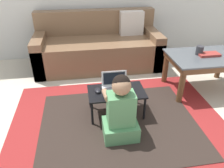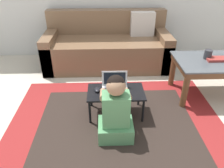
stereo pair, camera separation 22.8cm
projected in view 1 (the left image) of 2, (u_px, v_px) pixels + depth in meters
name	position (u px, v px, depth m)	size (l,w,h in m)	color
ground_plane	(110.00, 116.00, 2.39)	(16.00, 16.00, 0.00)	beige
area_rug	(119.00, 123.00, 2.27)	(2.23, 1.74, 0.01)	maroon
couch	(98.00, 48.00, 3.38)	(1.86, 0.82, 0.80)	brown
coffee_table	(206.00, 61.00, 2.69)	(0.91, 0.61, 0.47)	#4C5156
laptop_desk	(116.00, 94.00, 2.29)	(0.59, 0.35, 0.29)	black
laptop	(115.00, 87.00, 2.28)	(0.27, 0.18, 0.19)	silver
computer_mouse	(98.00, 90.00, 2.26)	(0.06, 0.10, 0.03)	black
person_seated	(121.00, 111.00, 1.98)	(0.33, 0.42, 0.66)	#518E5B
cup_on_table	(200.00, 50.00, 2.65)	(0.09, 0.09, 0.11)	#2D2D33
book_on_table	(209.00, 54.00, 2.64)	(0.26, 0.13, 0.03)	#99332D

